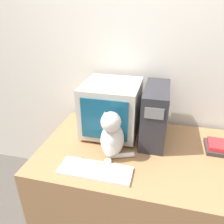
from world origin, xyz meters
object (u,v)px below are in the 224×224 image
(crt_monitor, at_px, (112,108))
(cat, at_px, (112,137))
(keyboard, at_px, (95,170))
(pen, at_px, (92,161))
(book_stack, at_px, (216,146))
(computer_tower, at_px, (155,114))

(crt_monitor, distance_m, cat, 0.33)
(keyboard, xyz_separation_m, pen, (-0.05, 0.08, -0.01))
(keyboard, relative_size, book_stack, 2.35)
(crt_monitor, bearing_deg, cat, -75.58)
(keyboard, bearing_deg, book_stack, 29.04)
(crt_monitor, distance_m, keyboard, 0.54)
(crt_monitor, bearing_deg, book_stack, -4.34)
(computer_tower, height_order, pen, computer_tower)
(keyboard, bearing_deg, computer_tower, 56.31)
(computer_tower, xyz_separation_m, pen, (-0.38, -0.41, -0.21))
(keyboard, distance_m, book_stack, 0.91)
(pen, bearing_deg, crt_monitor, 85.08)
(computer_tower, height_order, keyboard, computer_tower)
(keyboard, xyz_separation_m, book_stack, (0.79, 0.44, 0.02))
(cat, xyz_separation_m, book_stack, (0.73, 0.25, -0.13))
(pen, bearing_deg, computer_tower, 46.91)
(crt_monitor, xyz_separation_m, cat, (0.08, -0.31, -0.07))
(cat, relative_size, book_stack, 1.76)
(crt_monitor, height_order, keyboard, crt_monitor)
(computer_tower, distance_m, book_stack, 0.50)
(crt_monitor, distance_m, book_stack, 0.83)
(crt_monitor, relative_size, book_stack, 2.24)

